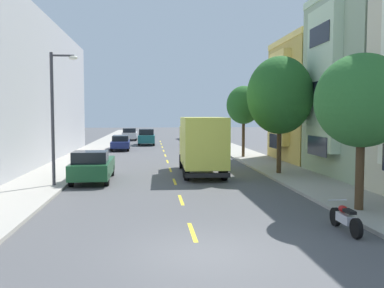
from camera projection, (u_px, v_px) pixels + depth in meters
The scene contains 17 objects.
ground_plane at pixel (164, 152), 41.04m from camera, with size 160.00×160.00×0.00m, color #4C4C4F.
sidewalk_left at pixel (86, 154), 38.37m from camera, with size 3.20×120.00×0.14m, color #A39E93.
sidewalk_right at pixel (241, 153), 39.73m from camera, with size 3.20×120.00×0.14m, color #A39E93.
lane_centerline_dashes at pixel (166, 158), 35.58m from camera, with size 0.14×47.20×0.01m.
townhouse_third_mustard at pixel (345, 103), 32.78m from camera, with size 10.69×8.10×9.45m.
street_tree_nearest at pixel (362, 101), 15.51m from camera, with size 3.40×3.40×5.74m.
street_tree_second at pixel (280, 95), 25.34m from camera, with size 3.92×3.92×6.97m.
street_tree_third at pixel (244, 105), 35.24m from camera, with size 2.83×2.83×5.88m.
street_lamp at pixel (56, 108), 21.00m from camera, with size 1.35×0.28×6.55m.
delivery_box_truck at pixel (202, 143), 25.82m from camera, with size 2.53×7.44×3.48m.
parked_pickup_silver at pixel (130, 134), 60.66m from camera, with size 2.05×5.32×1.73m.
parked_pickup_sky at pixel (188, 134), 63.17m from camera, with size 2.01×5.30×1.73m.
parked_wagon_navy at pixel (121, 142), 43.72m from camera, with size 1.96×4.75×1.50m.
parked_pickup_forest at pixel (93, 166), 23.27m from camera, with size 2.08×5.33×1.73m.
parked_suv_charcoal at pixel (199, 138), 48.73m from camera, with size 2.00×4.82×1.93m.
moving_teal_sedan at pixel (146, 137), 51.12m from camera, with size 1.95×4.80×1.93m.
parked_motorcycle at pixel (345, 219), 13.25m from camera, with size 0.62×2.05×0.90m.
Camera 1 is at (-1.26, -10.95, 3.65)m, focal length 39.85 mm.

